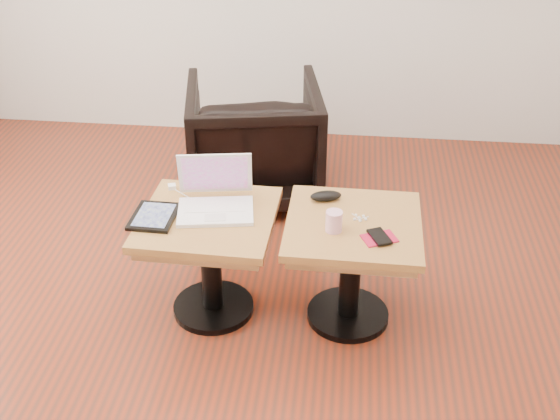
# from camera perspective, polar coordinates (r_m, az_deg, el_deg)

# --- Properties ---
(room_shell) EXTENTS (4.52, 4.52, 2.71)m
(room_shell) POSITION_cam_1_polar(r_m,az_deg,el_deg) (2.61, -4.85, 12.29)
(room_shell) COLOR #4B261A
(room_shell) RESTS_ON ground
(side_table_left) EXTENTS (0.61, 0.61, 0.54)m
(side_table_left) POSITION_cam_1_polar(r_m,az_deg,el_deg) (3.23, -5.76, -2.47)
(side_table_left) COLOR black
(side_table_left) RESTS_ON ground
(side_table_right) EXTENTS (0.60, 0.60, 0.54)m
(side_table_right) POSITION_cam_1_polar(r_m,az_deg,el_deg) (3.18, 5.87, -3.03)
(side_table_right) COLOR black
(side_table_right) RESTS_ON ground
(laptop) EXTENTS (0.38, 0.34, 0.24)m
(laptop) POSITION_cam_1_polar(r_m,az_deg,el_deg) (3.18, -5.27, 0.91)
(laptop) COLOR white
(laptop) RESTS_ON side_table_left
(tablet) EXTENTS (0.20, 0.25, 0.02)m
(tablet) POSITION_cam_1_polar(r_m,az_deg,el_deg) (3.17, -10.20, -0.51)
(tablet) COLOR black
(tablet) RESTS_ON side_table_left
(charging_adapter) EXTENTS (0.04, 0.04, 0.02)m
(charging_adapter) POSITION_cam_1_polar(r_m,az_deg,el_deg) (3.38, -8.77, 1.89)
(charging_adapter) COLOR white
(charging_adapter) RESTS_ON side_table_left
(glasses_case) EXTENTS (0.16, 0.10, 0.05)m
(glasses_case) POSITION_cam_1_polar(r_m,az_deg,el_deg) (3.25, 3.74, 1.15)
(glasses_case) COLOR black
(glasses_case) RESTS_ON side_table_right
(striped_cup) EXTENTS (0.09, 0.09, 0.09)m
(striped_cup) POSITION_cam_1_polar(r_m,az_deg,el_deg) (3.02, 4.40, -0.92)
(striped_cup) COLOR #D3618F
(striped_cup) RESTS_ON side_table_right
(earbuds_tangle) EXTENTS (0.07, 0.06, 0.01)m
(earbuds_tangle) POSITION_cam_1_polar(r_m,az_deg,el_deg) (3.13, 6.50, -0.65)
(earbuds_tangle) COLOR white
(earbuds_tangle) RESTS_ON side_table_right
(phone_on_sleeve) EXTENTS (0.17, 0.15, 0.02)m
(phone_on_sleeve) POSITION_cam_1_polar(r_m,az_deg,el_deg) (3.01, 8.08, -2.23)
(phone_on_sleeve) COLOR #A91332
(phone_on_sleeve) RESTS_ON side_table_right
(armchair) EXTENTS (0.90, 0.92, 0.72)m
(armchair) POSITION_cam_1_polar(r_m,az_deg,el_deg) (4.23, -2.09, 5.64)
(armchair) COLOR black
(armchair) RESTS_ON ground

